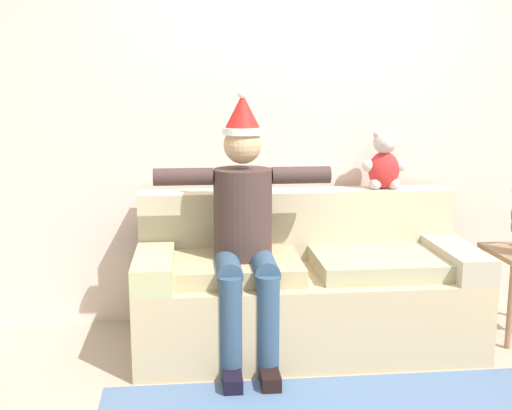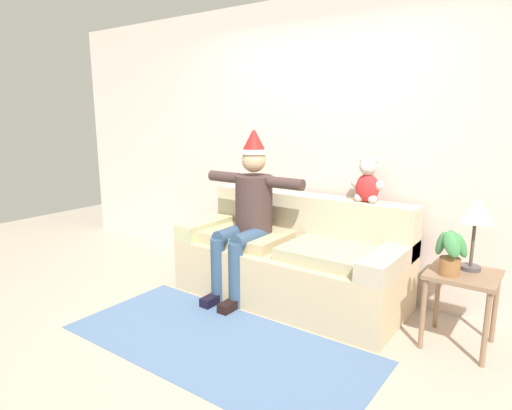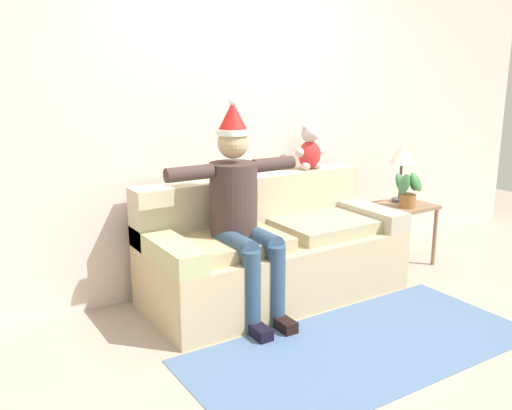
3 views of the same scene
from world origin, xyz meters
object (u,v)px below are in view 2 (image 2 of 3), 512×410
object	(u,v)px
teddy_bear	(367,182)
potted_plant	(451,252)
person_seated	(248,210)
table_lamp	(476,213)
side_table	(462,286)
couch	(293,259)

from	to	relation	value
teddy_bear	potted_plant	size ratio (longest dim) A/B	1.11
person_seated	table_lamp	bearing A→B (deg)	6.97
side_table	person_seated	bearing A→B (deg)	-175.81
couch	table_lamp	bearing A→B (deg)	2.13
couch	person_seated	size ratio (longest dim) A/B	1.29
teddy_bear	person_seated	bearing A→B (deg)	-155.24
couch	potted_plant	size ratio (longest dim) A/B	5.87
potted_plant	table_lamp	bearing A→B (deg)	61.91
person_seated	table_lamp	world-z (taller)	person_seated
side_table	table_lamp	size ratio (longest dim) A/B	1.04
person_seated	side_table	distance (m)	1.83
couch	table_lamp	size ratio (longest dim) A/B	3.78
teddy_bear	side_table	xyz separation A→B (m)	(0.85, -0.30, -0.62)
teddy_bear	table_lamp	bearing A→B (deg)	-13.49
person_seated	side_table	size ratio (longest dim) A/B	2.80
person_seated	side_table	bearing A→B (deg)	4.19
side_table	table_lamp	bearing A→B (deg)	73.94
teddy_bear	table_lamp	distance (m)	0.91
potted_plant	teddy_bear	bearing A→B (deg)	152.68
person_seated	potted_plant	distance (m)	1.72
couch	potted_plant	world-z (taller)	couch
side_table	potted_plant	distance (m)	0.29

